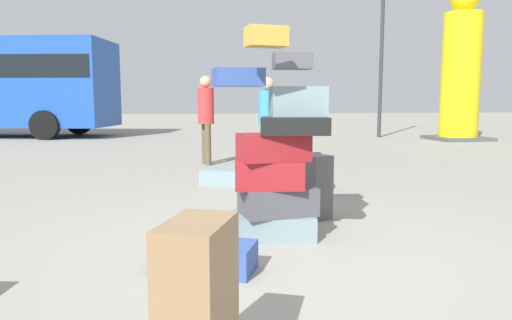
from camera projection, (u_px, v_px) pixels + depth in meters
ground_plane at (279, 247)px, 3.93m from camera, size 80.00×80.00×0.00m
suitcase_tower at (277, 161)px, 4.11m from camera, size 0.99×0.69×1.77m
suitcase_brown_foreground_far at (198, 304)px, 1.98m from camera, size 0.39×0.48×0.71m
suitcase_navy_upright_blue at (205, 256)px, 3.38m from camera, size 0.78×0.59×0.20m
suitcase_black_foreground_near at (314, 173)px, 6.28m from camera, size 0.27×0.43×0.50m
suitcase_charcoal_left_side at (315, 187)px, 4.86m from camera, size 0.34×0.37×0.65m
suitcase_slate_right_side at (229, 177)px, 6.87m from camera, size 0.88×0.71×0.22m
person_bearded_onlooker at (267, 116)px, 7.91m from camera, size 0.30×0.34×1.58m
person_tourist_with_camera at (206, 112)px, 8.88m from camera, size 0.30×0.34×1.65m
yellow_dummy_statue at (461, 71)px, 14.37m from camera, size 1.59×1.59×4.68m
lamp_post at (383, 6)px, 15.15m from camera, size 0.36×0.36×6.47m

